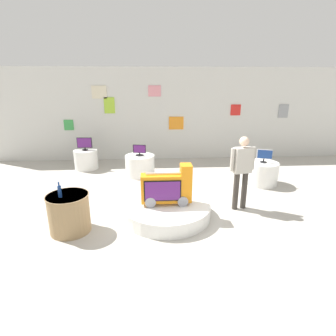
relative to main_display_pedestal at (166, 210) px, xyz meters
name	(u,v)px	position (x,y,z in m)	size (l,w,h in m)	color
ground_plane	(186,221)	(0.38, -0.22, -0.14)	(30.00, 30.00, 0.00)	#B2ADA3
back_wall_display	(170,115)	(0.38, 4.51, 1.44)	(12.86, 0.13, 3.17)	silver
main_display_pedestal	(166,210)	(0.00, 0.00, 0.00)	(1.81, 1.81, 0.29)	white
novelty_firetruck_tv	(167,189)	(0.02, -0.01, 0.48)	(1.02, 0.35, 0.84)	gray
display_pedestal_left_rear	(262,173)	(2.72, 1.72, 0.16)	(0.83, 0.83, 0.62)	white
tv_on_left_rear	(264,155)	(2.72, 1.71, 0.68)	(0.39, 0.18, 0.36)	black
display_pedestal_center_rear	(140,165)	(-0.64, 2.65, 0.16)	(0.87, 0.87, 0.62)	white
tv_on_center_rear	(139,150)	(-0.64, 2.65, 0.63)	(0.38, 0.23, 0.32)	black
display_pedestal_right_rear	(86,159)	(-2.39, 3.42, 0.16)	(0.74, 0.74, 0.62)	white
tv_on_right_rear	(84,143)	(-2.39, 3.42, 0.69)	(0.47, 0.17, 0.40)	black
side_table_round	(69,213)	(-1.83, -0.45, 0.23)	(0.77, 0.77, 0.73)	#9E7F56
bottle_on_side_table	(60,191)	(-1.91, -0.54, 0.70)	(0.06, 0.06, 0.29)	navy
shopper_browsing_near_truck	(242,168)	(1.63, 0.28, 0.80)	(0.55, 0.27, 1.61)	#38332D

